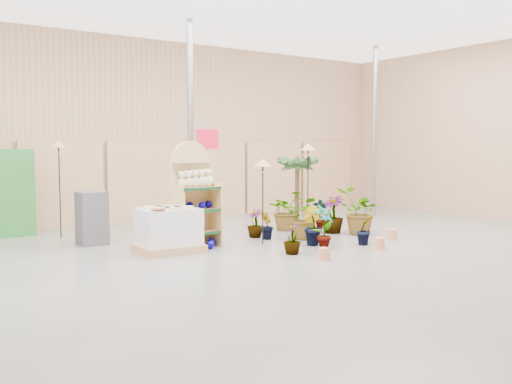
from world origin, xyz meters
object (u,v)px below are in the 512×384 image
display_shelf (193,198)px  potted_plant_2 (305,218)px  pallet_stack (168,230)px  bird_table_front (263,165)px

display_shelf → potted_plant_2: bearing=-17.4°
display_shelf → potted_plant_2: display_shelf is taller
pallet_stack → potted_plant_2: potted_plant_2 is taller
display_shelf → bird_table_front: 1.44m
pallet_stack → bird_table_front: (1.82, -0.28, 1.11)m
bird_table_front → pallet_stack: bearing=171.1°
display_shelf → pallet_stack: display_shelf is taller
potted_plant_2 → display_shelf: bearing=165.6°
potted_plant_2 → pallet_stack: bearing=174.1°
display_shelf → potted_plant_2: (2.21, -0.57, -0.46)m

